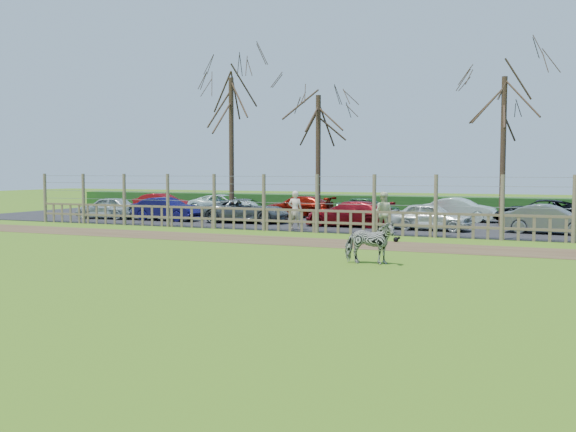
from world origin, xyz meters
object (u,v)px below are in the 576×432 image
at_px(zebra, 369,243).
at_px(car_5, 550,219).
at_px(tree_right, 504,115).
at_px(crow, 396,239).
at_px(car_2, 247,211).
at_px(car_7, 162,203).
at_px(visitor_a, 295,210).
at_px(car_3, 349,214).
at_px(car_8, 225,205).
at_px(car_10, 368,208).
at_px(car_4, 431,217).
at_px(car_11, 460,210).
at_px(tree_mid, 318,127).
at_px(car_1, 166,209).
at_px(car_12, 540,212).
at_px(car_0, 108,208).
at_px(visitor_b, 383,212).
at_px(tree_left, 231,114).
at_px(car_9, 298,207).

relative_size(zebra, car_5, 0.40).
bearing_deg(tree_right, crow, -110.24).
height_order(car_2, car_7, same).
height_order(visitor_a, car_3, visitor_a).
xyz_separation_m(car_2, car_8, (-3.94, 4.86, 0.00)).
xyz_separation_m(car_2, car_10, (4.85, 4.93, 0.00)).
xyz_separation_m(car_4, car_11, (0.45, 5.69, 0.00)).
distance_m(car_8, car_11, 13.67).
relative_size(tree_mid, car_4, 1.94).
bearing_deg(car_8, car_3, -118.20).
bearing_deg(car_5, car_10, 68.43).
bearing_deg(car_11, car_5, -133.58).
height_order(crow, car_5, car_5).
bearing_deg(car_1, crow, -109.44).
distance_m(car_2, car_12, 14.48).
relative_size(car_0, car_2, 0.82).
distance_m(car_0, car_4, 17.49).
distance_m(car_1, car_4, 13.81).
relative_size(visitor_a, car_8, 0.40).
height_order(visitor_b, car_1, visitor_b).
bearing_deg(car_5, car_3, 96.98).
distance_m(crow, car_11, 10.63).
bearing_deg(car_1, car_8, -5.19).
height_order(zebra, car_10, car_10).
relative_size(crow, car_7, 0.07).
relative_size(tree_left, crow, 30.02).
bearing_deg(car_3, zebra, 18.90).
bearing_deg(car_8, zebra, -140.20).
xyz_separation_m(car_9, car_12, (12.69, 0.47, 0.00)).
xyz_separation_m(car_1, car_4, (13.80, -0.16, 0.00)).
height_order(car_0, car_12, same).
xyz_separation_m(crow, car_1, (-13.45, 5.06, 0.54)).
xyz_separation_m(car_3, car_5, (8.72, -0.07, 0.00)).
bearing_deg(car_9, car_4, 57.80).
bearing_deg(tree_left, car_3, -11.40).
xyz_separation_m(tree_right, car_1, (-16.49, -3.16, -4.60)).
distance_m(tree_right, car_10, 8.73).
height_order(zebra, car_12, car_12).
relative_size(zebra, car_11, 0.40).
bearing_deg(car_7, tree_left, -118.16).
relative_size(car_3, car_5, 1.14).
xyz_separation_m(visitor_b, car_10, (-2.81, 7.56, -0.26)).
bearing_deg(car_3, car_4, 82.13).
relative_size(car_1, car_10, 1.03).
bearing_deg(car_8, car_11, -88.93).
bearing_deg(tree_right, tree_left, -173.66).
relative_size(tree_right, car_11, 2.02).
bearing_deg(car_2, car_1, 89.30).
distance_m(car_7, car_8, 4.32).
xyz_separation_m(tree_mid, car_10, (1.90, 2.66, -4.23)).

